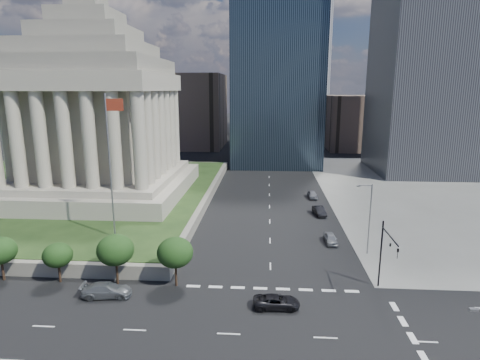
# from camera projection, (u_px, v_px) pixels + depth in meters

# --- Properties ---
(ground) EXTENTS (500.00, 500.00, 0.00)m
(ground) POSITION_uv_depth(u_px,v_px,m) (269.00, 160.00, 129.72)
(ground) COLOR black
(ground) RESTS_ON ground
(sidewalk_ne) EXTENTS (68.00, 90.00, 0.03)m
(sidewalk_ne) POSITION_uv_depth(u_px,v_px,m) (479.00, 194.00, 87.77)
(sidewalk_ne) COLOR slate
(sidewalk_ne) RESTS_ON ground
(plaza_terrace) EXTENTS (66.00, 70.00, 1.80)m
(plaza_terrace) POSITION_uv_depth(u_px,v_px,m) (54.00, 194.00, 83.86)
(plaza_terrace) COLOR slate
(plaza_terrace) RESTS_ON ground
(plaza_lawn) EXTENTS (64.00, 68.00, 0.10)m
(plaza_lawn) POSITION_uv_depth(u_px,v_px,m) (54.00, 190.00, 83.65)
(plaza_lawn) COLOR #1E3415
(plaza_lawn) RESTS_ON plaza_terrace
(war_memorial) EXTENTS (34.00, 34.00, 39.00)m
(war_memorial) POSITION_uv_depth(u_px,v_px,m) (93.00, 94.00, 76.63)
(war_memorial) COLOR #A19887
(war_memorial) RESTS_ON plaza_lawn
(flagpole) EXTENTS (2.52, 0.24, 20.00)m
(flagpole) POSITION_uv_depth(u_px,v_px,m) (111.00, 159.00, 54.32)
(flagpole) COLOR slate
(flagpole) RESTS_ON plaza_lawn
(midrise_glass) EXTENTS (26.00, 26.00, 60.00)m
(midrise_glass) POSITION_uv_depth(u_px,v_px,m) (277.00, 63.00, 118.06)
(midrise_glass) COLOR black
(midrise_glass) RESTS_ON ground
(building_filler_ne) EXTENTS (20.00, 30.00, 20.00)m
(building_filler_ne) POSITION_uv_depth(u_px,v_px,m) (352.00, 122.00, 154.57)
(building_filler_ne) COLOR #4F4236
(building_filler_ne) RESTS_ON ground
(building_filler_nw) EXTENTS (24.00, 30.00, 28.00)m
(building_filler_nw) POSITION_uv_depth(u_px,v_px,m) (193.00, 111.00, 157.78)
(building_filler_nw) COLOR #4F4236
(building_filler_nw) RESTS_ON ground
(traffic_signal_ne) EXTENTS (0.30, 5.74, 8.00)m
(traffic_signal_ne) POSITION_uv_depth(u_px,v_px,m) (386.00, 250.00, 43.77)
(traffic_signal_ne) COLOR black
(traffic_signal_ne) RESTS_ON ground
(street_lamp_north) EXTENTS (2.13, 0.22, 10.00)m
(street_lamp_north) POSITION_uv_depth(u_px,v_px,m) (369.00, 215.00, 54.62)
(street_lamp_north) COLOR slate
(street_lamp_north) RESTS_ON ground
(pickup_truck) EXTENTS (4.98, 2.45, 1.36)m
(pickup_truck) POSITION_uv_depth(u_px,v_px,m) (277.00, 302.00, 41.94)
(pickup_truck) COLOR black
(pickup_truck) RESTS_ON ground
(suv_grey) EXTENTS (5.68, 2.87, 1.58)m
(suv_grey) POSITION_uv_depth(u_px,v_px,m) (107.00, 290.00, 44.16)
(suv_grey) COLOR #5A5E62
(suv_grey) RESTS_ON ground
(parked_sedan_near) EXTENTS (4.24, 1.83, 1.42)m
(parked_sedan_near) POSITION_uv_depth(u_px,v_px,m) (331.00, 239.00, 59.54)
(parked_sedan_near) COLOR gray
(parked_sedan_near) RESTS_ON ground
(parked_sedan_mid) EXTENTS (4.82, 2.34, 1.52)m
(parked_sedan_mid) POSITION_uv_depth(u_px,v_px,m) (319.00, 211.00, 72.84)
(parked_sedan_mid) COLOR black
(parked_sedan_mid) RESTS_ON ground
(parked_sedan_far) EXTENTS (4.56, 2.04, 1.52)m
(parked_sedan_far) POSITION_uv_depth(u_px,v_px,m) (312.00, 195.00, 84.06)
(parked_sedan_far) COLOR slate
(parked_sedan_far) RESTS_ON ground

